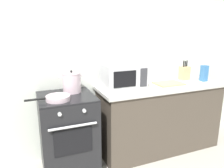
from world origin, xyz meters
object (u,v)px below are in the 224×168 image
object	(u,v)px
stock_pot	(72,82)
frying_pan	(57,98)
cutting_board	(169,83)
microwave	(123,76)
knife_block	(184,73)
stove	(68,134)
pasta_box	(204,73)

from	to	relation	value
stock_pot	frying_pan	distance (m)	0.33
cutting_board	microwave	bearing A→B (deg)	172.90
frying_pan	knife_block	distance (m)	1.85
knife_block	cutting_board	bearing A→B (deg)	-159.25
stove	pasta_box	xyz separation A→B (m)	(1.91, -0.03, 0.57)
pasta_box	knife_block	bearing A→B (deg)	138.80
stove	cutting_board	world-z (taller)	cutting_board
stock_pot	microwave	world-z (taller)	microwave
stove	knife_block	bearing A→B (deg)	4.70
stock_pot	knife_block	bearing A→B (deg)	0.87
frying_pan	microwave	size ratio (longest dim) A/B	0.89
stock_pot	knife_block	size ratio (longest dim) A/B	1.07
stock_pot	microwave	size ratio (longest dim) A/B	0.59
stock_pot	pasta_box	xyz separation A→B (m)	(1.82, -0.15, -0.00)
stock_pot	pasta_box	world-z (taller)	stock_pot
microwave	frying_pan	bearing A→B (deg)	-166.08
frying_pan	pasta_box	xyz separation A→B (m)	(2.02, 0.10, 0.08)
cutting_board	pasta_box	bearing A→B (deg)	-3.05
stove	frying_pan	distance (m)	0.51
stove	stock_pot	xyz separation A→B (m)	(0.09, 0.12, 0.57)
knife_block	microwave	bearing A→B (deg)	-176.44
stock_pot	frying_pan	xyz separation A→B (m)	(-0.20, -0.24, -0.09)
frying_pan	knife_block	size ratio (longest dim) A/B	1.61
microwave	knife_block	bearing A→B (deg)	3.56
stock_pot	knife_block	distance (m)	1.63
stock_pot	frying_pan	size ratio (longest dim) A/B	0.66
knife_block	pasta_box	world-z (taller)	knife_block
stock_pot	pasta_box	distance (m)	1.82
frying_pan	microwave	world-z (taller)	microwave
stove	microwave	size ratio (longest dim) A/B	1.84
stove	pasta_box	size ratio (longest dim) A/B	4.18
stove	stock_pot	bearing A→B (deg)	51.24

